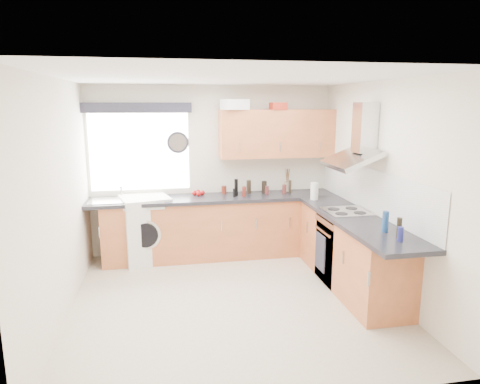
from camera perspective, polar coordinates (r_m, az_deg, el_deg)
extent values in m
plane|color=beige|center=(5.11, -1.05, -14.23)|extent=(3.60, 3.60, 0.00)
cube|color=white|center=(4.60, -1.17, 15.02)|extent=(3.60, 3.60, 0.02)
cube|color=silver|center=(6.45, -3.73, 2.90)|extent=(3.60, 0.02, 2.50)
cube|color=silver|center=(3.00, 4.60, -7.46)|extent=(3.60, 0.02, 2.50)
cube|color=silver|center=(4.75, -23.04, -1.18)|extent=(0.02, 3.60, 2.50)
cube|color=silver|center=(5.29, 18.50, 0.38)|extent=(0.02, 3.60, 2.50)
cube|color=silver|center=(6.37, -13.22, 5.22)|extent=(1.40, 0.02, 1.10)
cube|color=#22212C|center=(6.24, -13.53, 10.89)|extent=(1.50, 0.18, 0.14)
cube|color=white|center=(5.56, 16.88, 0.27)|extent=(0.01, 3.00, 0.54)
cube|color=#A95932|center=(6.34, -4.22, -4.87)|extent=(3.00, 0.58, 0.86)
cube|color=#A95932|center=(6.69, 9.58, -4.12)|extent=(0.60, 0.60, 0.86)
cube|color=#A95932|center=(5.50, 14.52, -7.82)|extent=(0.58, 2.10, 0.86)
cube|color=black|center=(6.23, -3.36, -0.83)|extent=(3.60, 0.62, 0.05)
cube|color=black|center=(5.24, 15.36, -3.65)|extent=(0.62, 2.42, 0.05)
cube|color=black|center=(5.63, 13.78, -7.39)|extent=(0.56, 0.58, 0.85)
cube|color=#B9B9B9|center=(5.49, 14.03, -2.53)|extent=(0.52, 0.52, 0.01)
cube|color=#A95932|center=(6.40, 4.94, 7.77)|extent=(1.70, 0.35, 0.70)
cube|color=silver|center=(6.31, -12.41, -4.81)|extent=(0.78, 0.76, 0.94)
cylinder|color=#22212C|center=(6.34, -8.28, 6.54)|extent=(0.32, 0.04, 0.32)
cube|color=silver|center=(6.14, -0.70, 11.59)|extent=(0.41, 0.35, 0.14)
cube|color=#A32616|center=(6.28, 5.12, 11.35)|extent=(0.24, 0.21, 0.10)
cylinder|color=gray|center=(6.63, 6.31, 0.74)|extent=(0.10, 0.10, 0.14)
cylinder|color=silver|center=(6.08, 9.89, 0.11)|extent=(0.12, 0.12, 0.24)
cylinder|color=navy|center=(6.48, 3.27, 0.63)|extent=(0.04, 0.04, 0.17)
cylinder|color=#571F21|center=(6.37, 3.62, 0.24)|extent=(0.05, 0.05, 0.12)
cylinder|color=maroon|center=(6.21, 0.55, 0.06)|extent=(0.06, 0.06, 0.14)
cylinder|color=black|center=(6.23, -0.52, 0.60)|extent=(0.05, 0.05, 0.25)
cylinder|color=#31271B|center=(6.49, 6.68, 0.71)|extent=(0.04, 0.04, 0.19)
cylinder|color=black|center=(6.39, 1.18, 0.68)|extent=(0.07, 0.07, 0.20)
cylinder|color=black|center=(6.17, -0.79, -0.11)|extent=(0.04, 0.04, 0.12)
cylinder|color=black|center=(6.44, 3.25, 0.65)|extent=(0.08, 0.08, 0.18)
cylinder|color=#601F14|center=(6.42, -2.15, 0.32)|extent=(0.07, 0.07, 0.11)
cylinder|color=#5A2120|center=(6.43, 5.92, 0.37)|extent=(0.06, 0.06, 0.14)
cylinder|color=navy|center=(4.73, 18.82, -3.77)|extent=(0.07, 0.07, 0.22)
cylinder|color=navy|center=(4.47, 20.61, -5.30)|extent=(0.06, 0.06, 0.15)
cylinder|color=black|center=(4.56, 20.45, -4.52)|extent=(0.05, 0.05, 0.21)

